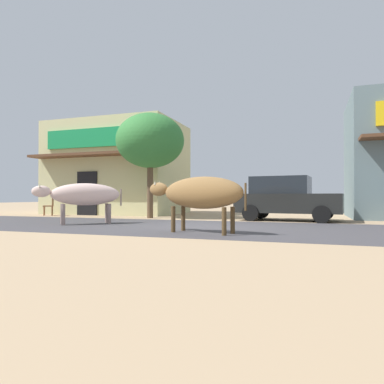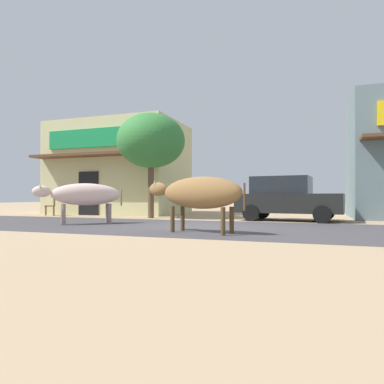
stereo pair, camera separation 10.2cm
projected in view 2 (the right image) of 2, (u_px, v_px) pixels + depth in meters
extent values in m
plane|color=tan|center=(199.00, 227.00, 10.25)|extent=(80.00, 80.00, 0.00)
cube|color=#424043|center=(199.00, 227.00, 10.25)|extent=(72.00, 5.46, 0.00)
cube|color=#C6C189|center=(120.00, 169.00, 18.92)|extent=(6.64, 4.48, 4.76)
cube|color=#198C4C|center=(95.00, 138.00, 16.77)|extent=(5.31, 0.10, 0.90)
cube|color=brown|center=(90.00, 155.00, 16.39)|extent=(6.38, 0.90, 0.12)
cube|color=black|center=(88.00, 193.00, 16.89)|extent=(1.10, 0.06, 2.10)
cylinder|color=brown|center=(151.00, 190.00, 14.63)|extent=(0.25, 0.25, 2.31)
ellipsoid|color=#327736|center=(151.00, 141.00, 14.66)|extent=(2.84, 2.84, 2.28)
cube|color=black|center=(289.00, 203.00, 13.02)|extent=(3.91, 2.04, 0.70)
cube|color=#1E2328|center=(281.00, 185.00, 13.15)|extent=(2.22, 1.73, 0.64)
cylinder|color=black|center=(326.00, 212.00, 13.23)|extent=(0.62, 0.24, 0.60)
cylinder|color=black|center=(322.00, 214.00, 11.74)|extent=(0.62, 0.24, 0.60)
cylinder|color=black|center=(262.00, 211.00, 14.28)|extent=(0.62, 0.24, 0.60)
cylinder|color=black|center=(251.00, 213.00, 12.79)|extent=(0.62, 0.24, 0.60)
ellipsoid|color=beige|center=(86.00, 194.00, 11.49)|extent=(2.03, 1.99, 0.72)
ellipsoid|color=beige|center=(42.00, 191.00, 10.94)|extent=(0.60, 0.59, 0.36)
cone|color=beige|center=(40.00, 185.00, 10.83)|extent=(0.06, 0.06, 0.12)
cone|color=beige|center=(40.00, 186.00, 11.01)|extent=(0.06, 0.06, 0.12)
cylinder|color=gray|center=(64.00, 215.00, 10.98)|extent=(0.11, 0.11, 0.66)
cylinder|color=gray|center=(63.00, 214.00, 11.39)|extent=(0.11, 0.11, 0.66)
cylinder|color=gray|center=(110.00, 214.00, 11.58)|extent=(0.11, 0.11, 0.66)
cylinder|color=gray|center=(107.00, 213.00, 11.98)|extent=(0.11, 0.11, 0.66)
cylinder|color=gray|center=(121.00, 197.00, 11.97)|extent=(0.05, 0.05, 0.58)
ellipsoid|color=olive|center=(201.00, 193.00, 8.65)|extent=(2.29, 1.13, 0.80)
ellipsoid|color=olive|center=(158.00, 189.00, 9.37)|extent=(0.61, 0.40, 0.36)
cone|color=beige|center=(154.00, 182.00, 9.32)|extent=(0.06, 0.06, 0.12)
cone|color=beige|center=(159.00, 183.00, 9.49)|extent=(0.06, 0.06, 0.12)
cylinder|color=#513B22|center=(172.00, 219.00, 8.83)|extent=(0.11, 0.11, 0.65)
cylinder|color=#513B22|center=(183.00, 218.00, 9.22)|extent=(0.11, 0.11, 0.65)
cylinder|color=#513B22|center=(223.00, 221.00, 8.07)|extent=(0.11, 0.11, 0.65)
cylinder|color=#513B22|center=(232.00, 220.00, 8.46)|extent=(0.11, 0.11, 0.65)
cylinder|color=#513B22|center=(244.00, 197.00, 8.04)|extent=(0.05, 0.05, 0.64)
cube|color=brown|center=(50.00, 206.00, 16.65)|extent=(0.61, 0.61, 0.05)
cube|color=brown|center=(54.00, 201.00, 16.70)|extent=(0.29, 0.38, 0.44)
cylinder|color=brown|center=(45.00, 211.00, 16.42)|extent=(0.04, 0.04, 0.43)
cylinder|color=brown|center=(46.00, 211.00, 16.76)|extent=(0.04, 0.04, 0.43)
cylinder|color=brown|center=(53.00, 211.00, 16.52)|extent=(0.04, 0.04, 0.43)
cylinder|color=brown|center=(54.00, 211.00, 16.86)|extent=(0.04, 0.04, 0.43)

